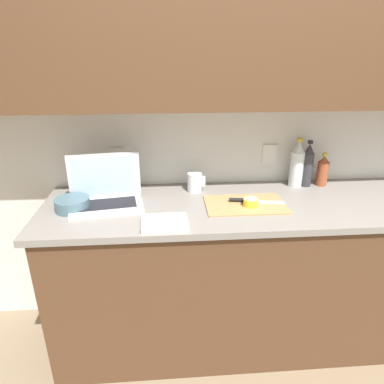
# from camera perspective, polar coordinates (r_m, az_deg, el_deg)

# --- Properties ---
(ground_plane) EXTENTS (12.00, 12.00, 0.00)m
(ground_plane) POSITION_cam_1_polar(r_m,az_deg,el_deg) (2.44, 8.62, -22.15)
(ground_plane) COLOR #847056
(ground_plane) RESTS_ON ground
(wall_back) EXTENTS (5.20, 0.38, 2.60)m
(wall_back) POSITION_cam_1_polar(r_m,az_deg,el_deg) (1.99, 9.69, 18.04)
(wall_back) COLOR white
(wall_back) RESTS_ON ground_plane
(counter_unit) EXTENTS (2.30, 0.65, 0.93)m
(counter_unit) POSITION_cam_1_polar(r_m,az_deg,el_deg) (2.14, 9.90, -12.89)
(counter_unit) COLOR brown
(counter_unit) RESTS_ON ground_plane
(laptop) EXTENTS (0.41, 0.31, 0.26)m
(laptop) POSITION_cam_1_polar(r_m,az_deg,el_deg) (1.89, -14.15, -0.21)
(laptop) COLOR silver
(laptop) RESTS_ON counter_unit
(cutting_board) EXTENTS (0.43, 0.27, 0.01)m
(cutting_board) POSITION_cam_1_polar(r_m,az_deg,el_deg) (1.87, 8.87, -2.04)
(cutting_board) COLOR tan
(cutting_board) RESTS_ON counter_unit
(knife) EXTENTS (0.30, 0.07, 0.02)m
(knife) POSITION_cam_1_polar(r_m,az_deg,el_deg) (1.89, 9.14, -1.40)
(knife) COLOR silver
(knife) RESTS_ON cutting_board
(lemon_half_cut) EXTENTS (0.08, 0.08, 0.04)m
(lemon_half_cut) POSITION_cam_1_polar(r_m,az_deg,el_deg) (1.84, 9.78, -1.69)
(lemon_half_cut) COLOR yellow
(lemon_half_cut) RESTS_ON cutting_board
(bottle_green_soda) EXTENTS (0.07, 0.07, 0.20)m
(bottle_green_soda) POSITION_cam_1_polar(r_m,az_deg,el_deg) (2.24, 20.93, 3.32)
(bottle_green_soda) COLOR #A34C2D
(bottle_green_soda) RESTS_ON counter_unit
(bottle_oil_tall) EXTENTS (0.07, 0.07, 0.28)m
(bottle_oil_tall) POSITION_cam_1_polar(r_m,az_deg,el_deg) (2.19, 18.67, 4.23)
(bottle_oil_tall) COLOR #333338
(bottle_oil_tall) RESTS_ON counter_unit
(bottle_water_clear) EXTENTS (0.08, 0.08, 0.30)m
(bottle_water_clear) POSITION_cam_1_polar(r_m,az_deg,el_deg) (2.16, 17.10, 4.41)
(bottle_water_clear) COLOR silver
(bottle_water_clear) RESTS_ON counter_unit
(measuring_cup) EXTENTS (0.11, 0.09, 0.11)m
(measuring_cup) POSITION_cam_1_polar(r_m,az_deg,el_deg) (2.01, 0.46, 1.64)
(measuring_cup) COLOR silver
(measuring_cup) RESTS_ON counter_unit
(bowl_white) EXTENTS (0.18, 0.18, 0.06)m
(bowl_white) POSITION_cam_1_polar(r_m,az_deg,el_deg) (1.89, -19.31, -1.92)
(bowl_white) COLOR slate
(bowl_white) RESTS_ON counter_unit
(dish_towel) EXTENTS (0.22, 0.17, 0.02)m
(dish_towel) POSITION_cam_1_polar(r_m,az_deg,el_deg) (1.64, -4.59, -5.09)
(dish_towel) COLOR silver
(dish_towel) RESTS_ON counter_unit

